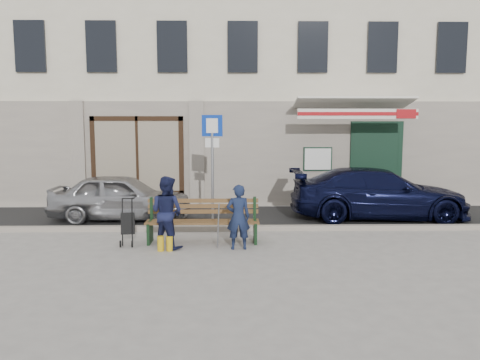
{
  "coord_description": "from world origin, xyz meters",
  "views": [
    {
      "loc": [
        -0.36,
        -9.37,
        2.52
      ],
      "look_at": [
        -0.15,
        1.6,
        1.2
      ],
      "focal_mm": 35.0,
      "sensor_mm": 36.0,
      "label": 1
    }
  ],
  "objects_px": {
    "man": "(238,217)",
    "stroller": "(128,225)",
    "car_navy": "(378,193)",
    "parking_sign": "(212,153)",
    "bench": "(200,221)",
    "woman": "(167,212)",
    "car_silver": "(121,197)"
  },
  "relations": [
    {
      "from": "bench",
      "to": "woman",
      "type": "distance_m",
      "value": 0.83
    },
    {
      "from": "bench",
      "to": "woman",
      "type": "relative_size",
      "value": 1.63
    },
    {
      "from": "car_navy",
      "to": "stroller",
      "type": "distance_m",
      "value": 6.65
    },
    {
      "from": "man",
      "to": "stroller",
      "type": "bearing_deg",
      "value": -13.72
    },
    {
      "from": "car_silver",
      "to": "bench",
      "type": "xyz_separation_m",
      "value": [
        2.23,
        -2.37,
        -0.16
      ]
    },
    {
      "from": "car_silver",
      "to": "bench",
      "type": "bearing_deg",
      "value": -135.77
    },
    {
      "from": "car_navy",
      "to": "man",
      "type": "distance_m",
      "value": 4.85
    },
    {
      "from": "car_silver",
      "to": "parking_sign",
      "type": "xyz_separation_m",
      "value": [
        2.43,
        -0.97,
        1.22
      ]
    },
    {
      "from": "bench",
      "to": "woman",
      "type": "bearing_deg",
      "value": -147.23
    },
    {
      "from": "man",
      "to": "car_silver",
      "type": "bearing_deg",
      "value": -48.57
    },
    {
      "from": "car_navy",
      "to": "car_silver",
      "type": "bearing_deg",
      "value": 92.91
    },
    {
      "from": "car_navy",
      "to": "bench",
      "type": "distance_m",
      "value": 5.21
    },
    {
      "from": "car_navy",
      "to": "bench",
      "type": "xyz_separation_m",
      "value": [
        -4.58,
        -2.48,
        -0.22
      ]
    },
    {
      "from": "car_navy",
      "to": "woman",
      "type": "height_order",
      "value": "woman"
    },
    {
      "from": "woman",
      "to": "bench",
      "type": "bearing_deg",
      "value": -117.43
    },
    {
      "from": "bench",
      "to": "woman",
      "type": "xyz_separation_m",
      "value": [
        -0.65,
        -0.42,
        0.28
      ]
    },
    {
      "from": "car_silver",
      "to": "bench",
      "type": "height_order",
      "value": "car_silver"
    },
    {
      "from": "car_silver",
      "to": "parking_sign",
      "type": "distance_m",
      "value": 2.89
    },
    {
      "from": "car_navy",
      "to": "woman",
      "type": "relative_size",
      "value": 3.16
    },
    {
      "from": "bench",
      "to": "man",
      "type": "distance_m",
      "value": 0.99
    },
    {
      "from": "woman",
      "to": "stroller",
      "type": "distance_m",
      "value": 0.93
    },
    {
      "from": "bench",
      "to": "car_navy",
      "type": "bearing_deg",
      "value": 28.38
    },
    {
      "from": "man",
      "to": "woman",
      "type": "xyz_separation_m",
      "value": [
        -1.45,
        0.13,
        0.08
      ]
    },
    {
      "from": "car_silver",
      "to": "car_navy",
      "type": "distance_m",
      "value": 6.81
    },
    {
      "from": "parking_sign",
      "to": "man",
      "type": "height_order",
      "value": "parking_sign"
    },
    {
      "from": "parking_sign",
      "to": "woman",
      "type": "xyz_separation_m",
      "value": [
        -0.86,
        -1.82,
        -1.1
      ]
    },
    {
      "from": "car_navy",
      "to": "parking_sign",
      "type": "relative_size",
      "value": 1.7
    },
    {
      "from": "woman",
      "to": "car_navy",
      "type": "bearing_deg",
      "value": -121.25
    },
    {
      "from": "stroller",
      "to": "man",
      "type": "bearing_deg",
      "value": -18.33
    },
    {
      "from": "bench",
      "to": "stroller",
      "type": "bearing_deg",
      "value": -173.15
    },
    {
      "from": "car_silver",
      "to": "bench",
      "type": "relative_size",
      "value": 1.51
    },
    {
      "from": "car_silver",
      "to": "bench",
      "type": "distance_m",
      "value": 3.25
    }
  ]
}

